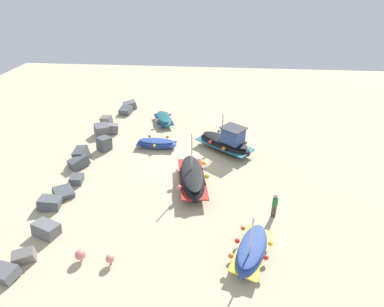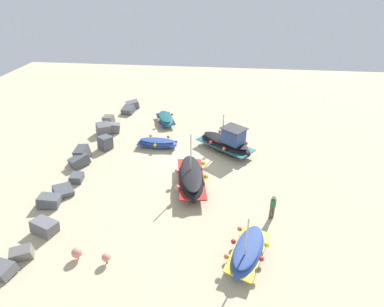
% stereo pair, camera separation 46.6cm
% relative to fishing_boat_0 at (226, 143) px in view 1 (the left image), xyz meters
% --- Properties ---
extents(ground_plane, '(56.53, 56.53, 0.00)m').
position_rel_fishing_boat_0_xyz_m(ground_plane, '(-2.69, 2.91, -0.79)').
color(ground_plane, beige).
extents(fishing_boat_0, '(4.31, 4.90, 3.13)m').
position_rel_fishing_boat_0_xyz_m(fishing_boat_0, '(0.00, 0.00, 0.00)').
color(fishing_boat_0, black).
rests_on(fishing_boat_0, ground_plane).
extents(fishing_boat_1, '(3.52, 2.41, 0.82)m').
position_rel_fishing_boat_0_xyz_m(fishing_boat_1, '(4.92, 5.85, -0.37)').
color(fishing_boat_1, '#1E6670').
rests_on(fishing_boat_1, ground_plane).
extents(fishing_boat_2, '(3.89, 2.53, 3.21)m').
position_rel_fishing_boat_0_xyz_m(fishing_boat_2, '(-10.93, -1.29, -0.28)').
color(fishing_boat_2, '#2D4C9E').
rests_on(fishing_boat_2, ground_plane).
extents(fishing_boat_3, '(1.74, 3.32, 0.80)m').
position_rel_fishing_boat_0_xyz_m(fishing_boat_3, '(0.14, 5.63, -0.41)').
color(fishing_boat_3, '#2D4C9E').
rests_on(fishing_boat_3, ground_plane).
extents(fishing_boat_4, '(5.22, 2.50, 3.82)m').
position_rel_fishing_boat_0_xyz_m(fishing_boat_4, '(-5.00, 2.24, -0.14)').
color(fishing_boat_4, black).
rests_on(fishing_boat_4, ground_plane).
extents(person_walking, '(0.32, 0.32, 1.61)m').
position_rel_fishing_boat_0_xyz_m(person_walking, '(-7.66, -2.81, 0.14)').
color(person_walking, brown).
rests_on(person_walking, ground_plane).
extents(breakwater_rocks, '(22.91, 2.79, 1.28)m').
position_rel_fishing_boat_0_xyz_m(breakwater_rocks, '(-1.91, 10.40, -0.41)').
color(breakwater_rocks, slate).
rests_on(breakwater_rocks, ground_plane).
extents(mooring_buoy_0, '(0.44, 0.44, 0.64)m').
position_rel_fishing_boat_0_xyz_m(mooring_buoy_0, '(-12.01, 5.67, -0.37)').
color(mooring_buoy_0, '#3F3F42').
rests_on(mooring_buoy_0, ground_plane).
extents(mooring_buoy_1, '(0.54, 0.54, 0.70)m').
position_rel_fishing_boat_0_xyz_m(mooring_buoy_1, '(-11.90, 7.22, -0.36)').
color(mooring_buoy_1, '#3F3F42').
rests_on(mooring_buoy_1, ground_plane).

